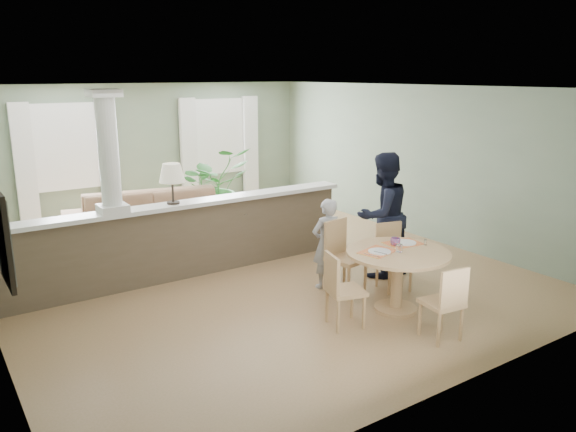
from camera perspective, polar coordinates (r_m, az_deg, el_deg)
ground at (r=8.63m, az=-4.22°, el=-5.31°), size 8.00×8.00×0.00m
room_shell at (r=8.73m, az=-6.67°, el=7.11°), size 7.02×8.02×2.71m
pony_wall at (r=8.17m, az=-11.01°, el=-1.46°), size 5.32×0.38×2.70m
sofa at (r=9.97m, az=-13.31°, el=-0.30°), size 3.19×1.75×0.88m
houseplant at (r=11.03m, az=-7.53°, el=3.04°), size 1.42×1.24×1.52m
dining_table at (r=7.08m, az=11.05°, el=-4.73°), size 1.28×1.28×0.87m
chair_far_boy at (r=7.58m, az=5.54°, el=-3.77°), size 0.53×0.53×0.99m
chair_far_man at (r=7.84m, az=10.51°, el=-3.70°), size 0.49×0.49×0.90m
chair_near at (r=6.45m, az=15.78°, el=-8.24°), size 0.44×0.44×0.87m
chair_side at (r=6.57m, az=5.33°, el=-7.18°), size 0.49×0.49×0.89m
child_person at (r=7.70m, az=3.94°, el=-2.82°), size 0.48×0.33×1.26m
man_person at (r=8.19m, az=9.56°, el=0.09°), size 0.90×0.71×1.82m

